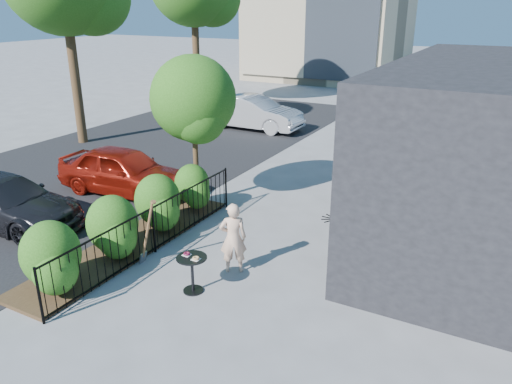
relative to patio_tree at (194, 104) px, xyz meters
The scene contains 12 objects.
ground 4.50m from the patio_tree, 50.96° to the right, with size 120.00×120.00×0.00m, color gray.
fence 3.61m from the patio_tree, 75.06° to the right, with size 0.05×6.05×1.10m.
planting_bed 3.88m from the patio_tree, 89.26° to the right, with size 1.30×6.00×0.08m, color #382616.
shrubs 3.37m from the patio_tree, 87.08° to the right, with size 1.10×5.60×1.24m.
patio_tree is the anchor object (origin of this frame).
street 5.51m from the patio_tree, behind, with size 9.00×30.00×0.01m, color black.
cafe_table 4.94m from the patio_tree, 56.88° to the right, with size 0.58×0.58×0.78m.
woman 4.27m from the patio_tree, 44.54° to the right, with size 0.55×0.36×1.50m, color beige.
shovel 4.00m from the patio_tree, 73.35° to the right, with size 0.52×0.20×1.54m.
car_red 3.18m from the patio_tree, behind, with size 1.59×3.96×1.35m, color maroon.
car_silver 9.10m from the patio_tree, 109.10° to the left, with size 1.52×4.37×1.44m, color #AFAFB4.
car_darkgrey 5.25m from the patio_tree, 136.15° to the right, with size 1.70×4.18×1.21m, color black.
Camera 1 is at (5.15, -7.62, 5.18)m, focal length 35.00 mm.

